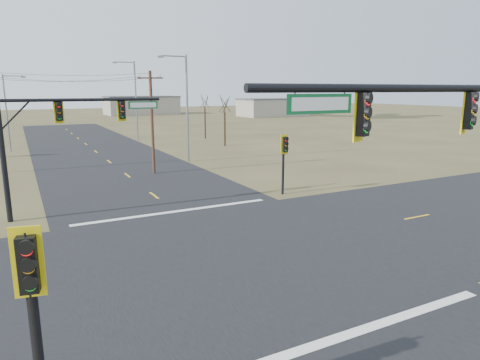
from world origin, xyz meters
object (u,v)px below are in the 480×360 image
pedestal_signal_ne (285,151)px  utility_pole_near (152,121)px  mast_arm_far (59,126)px  streetlight_a (185,103)px  bare_tree_c (225,104)px  bare_tree_d (205,101)px  mast_arm_near (475,143)px  streetlight_c (8,109)px  pedestal_signal_sw (32,298)px  streetlight_b (134,96)px

pedestal_signal_ne → utility_pole_near: bearing=123.2°
mast_arm_far → streetlight_a: 19.55m
mast_arm_far → bare_tree_c: bearing=32.4°
mast_arm_far → bare_tree_d: 40.20m
streetlight_a → bare_tree_d: size_ratio=1.53×
mast_arm_near → mast_arm_far: size_ratio=1.27×
mast_arm_far → pedestal_signal_ne: 14.34m
streetlight_c → bare_tree_d: 25.81m
streetlight_a → bare_tree_d: (9.91, 18.45, -0.39)m
mast_arm_near → bare_tree_c: (11.94, 42.28, -0.25)m
pedestal_signal_sw → bare_tree_d: (25.03, 51.13, 2.06)m
mast_arm_near → bare_tree_c: bearing=50.2°
pedestal_signal_ne → streetlight_c: 36.67m
mast_arm_near → bare_tree_d: (13.01, 51.35, -0.14)m
mast_arm_far → streetlight_a: size_ratio=0.85×
pedestal_signal_sw → bare_tree_d: size_ratio=0.71×
streetlight_c → streetlight_b: bearing=16.2°
bare_tree_d → pedestal_signal_sw: bearing=-116.1°
streetlight_a → streetlight_c: (-15.79, 16.10, -0.92)m
streetlight_a → streetlight_b: streetlight_b is taller
pedestal_signal_sw → streetlight_b: bearing=86.2°
mast_arm_near → streetlight_c: 50.62m
bare_tree_d → pedestal_signal_ne: bearing=-104.2°
pedestal_signal_ne → streetlight_c: streetlight_c is taller
streetlight_b → bare_tree_c: bearing=-31.1°
streetlight_a → bare_tree_d: 20.95m
pedestal_signal_ne → streetlight_a: size_ratio=0.40×
mast_arm_far → bare_tree_d: (22.87, 33.07, 0.32)m
bare_tree_c → streetlight_c: bearing=164.7°
pedestal_signal_sw → mast_arm_near: bearing=11.0°
mast_arm_near → bare_tree_d: mast_arm_near is taller
utility_pole_near → streetlight_b: (4.89, 25.73, 1.67)m
mast_arm_far → bare_tree_d: size_ratio=1.30×
utility_pole_near → bare_tree_c: size_ratio=1.27×
streetlight_b → streetlight_c: size_ratio=1.24×
bare_tree_d → mast_arm_near: bearing=-104.2°
bare_tree_d → bare_tree_c: bearing=-96.7°
streetlight_a → bare_tree_d: bearing=80.3°
pedestal_signal_sw → bare_tree_c: (23.95, 42.06, 1.95)m
utility_pole_near → streetlight_a: size_ratio=0.83×
mast_arm_near → bare_tree_c: 43.94m
streetlight_b → pedestal_signal_sw: bearing=-83.7°
streetlight_a → mast_arm_near: bearing=-76.9°
utility_pole_near → bare_tree_d: 27.43m
bare_tree_c → mast_arm_far: bearing=-132.3°
pedestal_signal_ne → utility_pole_near: 13.16m
mast_arm_near → pedestal_signal_sw: 12.22m
streetlight_a → streetlight_c: bearing=153.0°
mast_arm_far → bare_tree_c: (21.80, 23.99, 0.21)m
pedestal_signal_sw → streetlight_b: streetlight_b is taller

